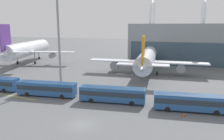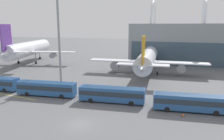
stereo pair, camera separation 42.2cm
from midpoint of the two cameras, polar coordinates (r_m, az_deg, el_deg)
The scene contains 9 objects.
ground_plane at distance 36.18m, azimuth -8.47°, elevation -13.88°, with size 440.00×440.00×0.00m, color slate.
airliner_at_gate_near at distance 96.16m, azimuth -21.53°, elevation 5.12°, with size 39.50×38.96×15.89m.
airliner_at_gate_far at distance 71.59m, azimuth 8.98°, elevation 2.96°, with size 37.60×39.52×12.92m.
shuttle_bus_2 at distance 50.76m, azimuth -16.94°, elevation -4.49°, with size 13.55×3.96×3.16m.
shuttle_bus_3 at distance 44.64m, azimuth -0.20°, elevation -6.17°, with size 13.55×3.93×3.16m.
shuttle_bus_4 at distance 42.58m, azimuth 19.71°, elevation -7.77°, with size 13.55×3.97×3.16m.
floodlight_mast at distance 60.04m, azimuth -14.34°, elevation 16.39°, with size 2.95×2.95×30.44m.
lane_stripe_0 at distance 52.86m, azimuth -23.77°, elevation -6.45°, with size 11.31×0.25×0.01m, color yellow.
traffic_cone_0 at distance 40.54m, azimuth 17.95°, elevation -10.98°, with size 0.60×0.60×0.64m.
Camera 1 is at (14.37, -29.34, 15.48)m, focal length 35.00 mm.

